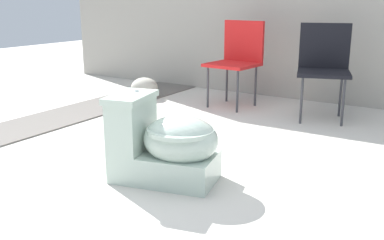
# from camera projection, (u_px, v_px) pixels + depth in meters

# --- Properties ---
(ground_plane) EXTENTS (14.00, 14.00, 0.00)m
(ground_plane) POSITION_uv_depth(u_px,v_px,m) (127.00, 175.00, 2.75)
(ground_plane) COLOR beige
(gravel_strip) EXTENTS (0.56, 8.00, 0.01)m
(gravel_strip) POSITION_uv_depth(u_px,v_px,m) (39.00, 123.00, 3.87)
(gravel_strip) COLOR #605B56
(gravel_strip) RESTS_ON ground
(toilet) EXTENTS (0.70, 0.50, 0.52)m
(toilet) POSITION_uv_depth(u_px,v_px,m) (165.00, 145.00, 2.61)
(toilet) COLOR #B2C6B7
(toilet) RESTS_ON ground
(folding_chair_left) EXTENTS (0.48, 0.48, 0.83)m
(folding_chair_left) POSITION_uv_depth(u_px,v_px,m) (238.00, 54.00, 4.43)
(folding_chair_left) COLOR red
(folding_chair_left) RESTS_ON ground
(folding_chair_middle) EXTENTS (0.55, 0.55, 0.83)m
(folding_chair_middle) POSITION_uv_depth(u_px,v_px,m) (324.00, 61.00, 3.96)
(folding_chair_middle) COLOR black
(folding_chair_middle) RESTS_ON ground
(boulder_near) EXTENTS (0.40, 0.39, 0.22)m
(boulder_near) POSITION_uv_depth(u_px,v_px,m) (144.00, 88.00, 4.87)
(boulder_near) COLOR #ADA899
(boulder_near) RESTS_ON ground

